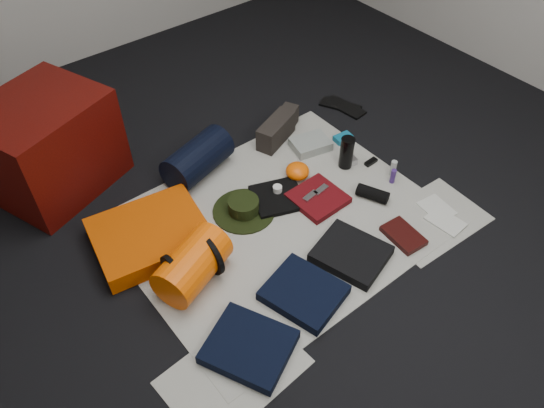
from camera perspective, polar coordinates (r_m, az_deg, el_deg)
floor at (r=2.87m, az=0.83°, el=-2.10°), size 4.50×4.50×0.02m
newspaper_mat at (r=2.86m, az=0.83°, el=-1.92°), size 1.60×1.30×0.01m
newspaper_sheet_front_left at (r=2.37m, az=-4.11°, el=-17.59°), size 0.61×0.44×0.00m
newspaper_sheet_front_right at (r=3.00m, az=16.71°, el=-1.64°), size 0.60×0.43×0.00m
red_cabinet at (r=3.16m, az=-23.03°, el=5.81°), size 0.80×0.73×0.54m
sleeping_pad at (r=2.80m, az=-12.97°, el=-3.27°), size 0.63×0.54×0.10m
stuff_sack at (r=2.56m, az=-8.55°, el=-6.49°), size 0.43×0.34×0.22m
sack_strap_left at (r=2.53m, az=-10.45°, el=-7.60°), size 0.02×0.22×0.22m
sack_strap_right at (r=2.58m, az=-6.68°, el=-5.45°), size 0.03×0.22×0.22m
navy_duffel at (r=3.09m, az=-7.99°, el=4.87°), size 0.46×0.32×0.22m
boonie_brim at (r=2.91m, az=-3.04°, el=-0.74°), size 0.45×0.45×0.01m
boonie_crown at (r=2.88m, az=-3.08°, el=-0.16°), size 0.17×0.17×0.07m
hiking_boot_left at (r=3.32m, az=0.44°, el=7.88°), size 0.32×0.21×0.15m
hiking_boot_right at (r=3.41m, az=1.29°, el=8.78°), size 0.27×0.20×0.13m
flip_flop_left at (r=3.69m, az=7.37°, el=10.46°), size 0.22×0.29×0.02m
flip_flop_right at (r=3.68m, az=7.82°, el=10.30°), size 0.14×0.30×0.02m
trousers_navy_a at (r=2.39m, az=-2.48°, el=-15.09°), size 0.43×0.45×0.06m
trousers_navy_b at (r=2.54m, az=3.44°, el=-9.50°), size 0.38×0.41×0.05m
trousers_charcoal at (r=2.71m, az=8.50°, el=-5.31°), size 0.38×0.41×0.05m
black_tshirt at (r=2.97m, az=0.65°, el=0.72°), size 0.35×0.34×0.03m
red_shirt at (r=2.97m, az=4.95°, el=0.64°), size 0.28×0.28×0.04m
orange_stuff_sack at (r=3.08m, az=2.76°, el=3.55°), size 0.14×0.14×0.09m
first_aid_pouch at (r=3.30m, az=4.16°, el=6.44°), size 0.26×0.22×0.06m
water_bottle at (r=3.15m, az=8.03°, el=5.50°), size 0.10×0.10×0.20m
speaker at (r=3.01m, az=10.77°, el=1.10°), size 0.14×0.19×0.07m
compact_camera at (r=3.21m, az=8.17°, el=4.55°), size 0.11×0.08×0.04m
cyan_case at (r=3.38m, az=7.65°, el=7.04°), size 0.12×0.08×0.04m
toiletry_purple at (r=3.12m, az=12.88°, el=2.94°), size 0.04×0.04×0.09m
toiletry_clear at (r=3.16m, az=12.91°, el=3.75°), size 0.04×0.04×0.10m
paperback_book at (r=2.85m, az=13.95°, el=-3.30°), size 0.16×0.23×0.03m
map_booklet at (r=3.00m, az=18.15°, el=-1.79°), size 0.15×0.20×0.01m
map_printout at (r=3.06m, az=17.30°, el=-0.45°), size 0.16×0.20×0.01m
sunglasses at (r=3.24m, az=10.60°, el=4.47°), size 0.09×0.04×0.02m
key_cluster at (r=2.37m, az=-1.40°, el=-16.88°), size 0.09×0.09×0.01m
tape_roll at (r=2.97m, az=0.59°, el=1.64°), size 0.05×0.05×0.04m
energy_bar_a at (r=2.94m, az=4.14°, el=0.86°), size 0.10×0.05×0.01m
energy_bar_b at (r=2.98m, az=5.29°, el=1.53°), size 0.10×0.05×0.01m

